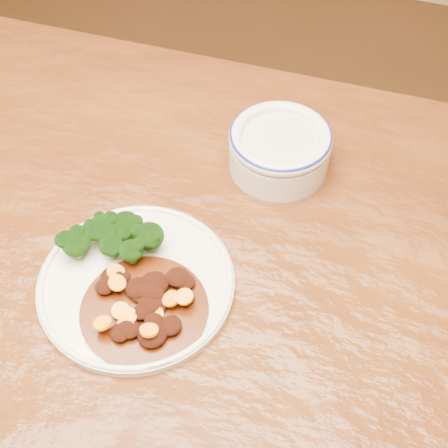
% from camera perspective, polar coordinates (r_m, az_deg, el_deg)
% --- Properties ---
extents(dining_table, '(1.52, 0.93, 0.75)m').
position_cam_1_polar(dining_table, '(0.82, -8.96, -8.54)').
color(dining_table, '#59300F').
rests_on(dining_table, ground).
extents(dinner_plate, '(0.23, 0.23, 0.01)m').
position_cam_1_polar(dinner_plate, '(0.74, -8.04, -5.34)').
color(dinner_plate, silver).
rests_on(dinner_plate, dining_table).
extents(broccoli_florets, '(0.11, 0.08, 0.04)m').
position_cam_1_polar(broccoli_florets, '(0.75, -9.89, -1.11)').
color(broccoli_florets, '#719A4F').
rests_on(broccoli_florets, dinner_plate).
extents(mince_stew, '(0.15, 0.15, 0.03)m').
position_cam_1_polar(mince_stew, '(0.71, -7.19, -7.20)').
color(mince_stew, '#4D1C08').
rests_on(mince_stew, dinner_plate).
extents(dip_bowl, '(0.14, 0.14, 0.06)m').
position_cam_1_polar(dip_bowl, '(0.84, 5.10, 6.97)').
color(dip_bowl, beige).
rests_on(dip_bowl, dining_table).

